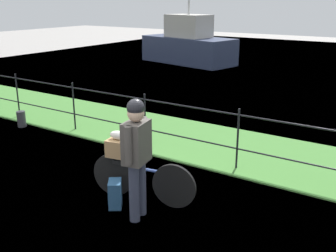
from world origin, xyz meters
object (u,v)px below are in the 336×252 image
at_px(bicycle_main, 142,179).
at_px(wooden_crate, 119,148).
at_px(mooring_bollard, 21,119).
at_px(moored_boat_mid, 188,45).
at_px(terrier_dog, 120,135).
at_px(backpack_on_paving, 115,194).
at_px(cyclist_person, 137,149).

height_order(bicycle_main, wooden_crate, wooden_crate).
distance_m(bicycle_main, mooring_bollard, 4.76).
bearing_deg(bicycle_main, moored_boat_mid, 117.95).
bearing_deg(moored_boat_mid, bicycle_main, -62.05).
distance_m(bicycle_main, moored_boat_mid, 13.62).
bearing_deg(terrier_dog, backpack_on_paving, -68.04).
bearing_deg(backpack_on_paving, terrier_dog, 165.25).
bearing_deg(moored_boat_mid, cyclist_person, -61.95).
xyz_separation_m(backpack_on_paving, mooring_bollard, (-4.35, 1.70, -0.01)).
distance_m(terrier_dog, moored_boat_mid, 13.52).
bearing_deg(terrier_dog, cyclist_person, -31.19).
distance_m(terrier_dog, cyclist_person, 0.68).
relative_size(terrier_dog, cyclist_person, 0.19).
height_order(bicycle_main, mooring_bollard, bicycle_main).
relative_size(bicycle_main, terrier_dog, 5.07).
xyz_separation_m(terrier_dog, backpack_on_paving, (0.12, -0.30, -0.80)).
xyz_separation_m(bicycle_main, moored_boat_mid, (-6.38, 12.02, 0.47)).
distance_m(wooden_crate, mooring_bollard, 4.48).
relative_size(wooden_crate, backpack_on_paving, 0.81).
xyz_separation_m(mooring_bollard, moored_boat_mid, (-1.81, 10.68, 0.64)).
distance_m(terrier_dog, backpack_on_paving, 0.86).
bearing_deg(moored_boat_mid, terrier_dog, -63.41).
bearing_deg(terrier_dog, wooden_crate, -169.44).
bearing_deg(cyclist_person, backpack_on_paving, 173.30).
xyz_separation_m(bicycle_main, terrier_dog, (-0.33, -0.06, 0.65)).
distance_m(wooden_crate, moored_boat_mid, 13.51).
bearing_deg(wooden_crate, moored_boat_mid, 116.49).
distance_m(bicycle_main, backpack_on_paving, 0.44).
relative_size(cyclist_person, moored_boat_mid, 0.35).
height_order(bicycle_main, backpack_on_paving, bicycle_main).
xyz_separation_m(bicycle_main, mooring_bollard, (-4.56, 1.35, -0.16)).
height_order(backpack_on_paving, mooring_bollard, backpack_on_paving).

